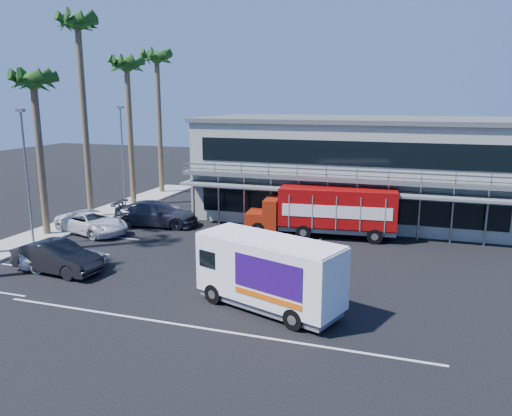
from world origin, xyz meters
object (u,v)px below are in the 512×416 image
(white_van, at_px, (269,272))
(parked_car_b, at_px, (57,257))
(red_truck, at_px, (327,210))
(parked_car_a, at_px, (64,256))

(white_van, xyz_separation_m, parked_car_b, (-11.49, 0.98, -0.83))
(red_truck, distance_m, white_van, 11.92)
(red_truck, xyz_separation_m, parked_car_b, (-11.72, -10.94, -0.94))
(parked_car_b, bearing_deg, red_truck, -41.43)
(parked_car_a, relative_size, parked_car_b, 0.87)
(parked_car_b, bearing_deg, white_van, -89.31)
(red_truck, height_order, parked_car_a, red_truck)
(parked_car_a, bearing_deg, white_van, -117.82)
(white_van, relative_size, parked_car_b, 1.38)
(red_truck, relative_size, white_van, 1.44)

